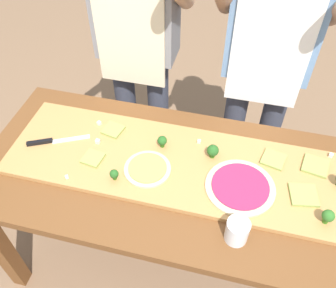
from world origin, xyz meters
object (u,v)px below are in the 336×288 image
(pizza_slice_far_right, at_px, (304,195))
(broccoli_floret_front_mid, at_px, (114,174))
(broccoli_floret_center_right, at_px, (162,141))
(pizza_whole_pesto_green, at_px, (147,169))
(broccoli_floret_back_left, at_px, (328,216))
(cook_right, at_px, (268,55))
(pizza_slice_far_left, at_px, (273,159))
(flour_cup, at_px, (237,232))
(cheese_crumble_d, at_px, (67,177))
(pizza_slice_near_right, at_px, (315,166))
(chefs_knife, at_px, (49,142))
(broccoli_floret_front_left, at_px, (213,151))
(pizza_slice_near_left, at_px, (93,158))
(cheese_crumble_c, at_px, (99,123))
(cook_left, at_px, (137,37))
(prep_table, at_px, (170,187))
(pizza_slice_center, at_px, (113,130))
(pizza_whole_beet_magenta, at_px, (240,187))
(cheese_crumble_a, at_px, (331,155))
(cheese_crumble_b, at_px, (98,141))

(pizza_slice_far_right, xyz_separation_m, broccoli_floret_front_mid, (-0.73, -0.10, 0.02))
(broccoli_floret_front_mid, bearing_deg, broccoli_floret_center_right, 57.19)
(pizza_whole_pesto_green, xyz_separation_m, broccoli_floret_back_left, (0.70, -0.08, 0.03))
(broccoli_floret_back_left, xyz_separation_m, cook_right, (-0.29, 0.73, 0.16))
(pizza_slice_far_right, distance_m, pizza_slice_far_left, 0.20)
(broccoli_floret_back_left, distance_m, flour_cup, 0.33)
(pizza_slice_far_left, height_order, cheese_crumble_d, same)
(pizza_slice_far_left, bearing_deg, pizza_slice_near_right, 2.32)
(pizza_slice_near_right, bearing_deg, pizza_slice_far_left, -177.68)
(chefs_knife, relative_size, broccoli_floret_center_right, 4.43)
(pizza_slice_near_right, distance_m, cheese_crumble_d, 1.02)
(pizza_slice_far_left, height_order, broccoli_floret_front_left, broccoli_floret_front_left)
(broccoli_floret_center_right, bearing_deg, chefs_knife, -168.40)
(pizza_slice_near_left, bearing_deg, cheese_crumble_c, 104.44)
(cook_left, bearing_deg, cook_right, 0.00)
(prep_table, bearing_deg, flour_cup, -38.13)
(pizza_slice_far_right, distance_m, broccoli_floret_back_left, 0.13)
(pizza_slice_near_left, bearing_deg, broccoli_floret_front_left, 15.78)
(broccoli_floret_front_left, height_order, cheese_crumble_d, broccoli_floret_front_left)
(cook_right, bearing_deg, broccoli_floret_center_right, -126.95)
(pizza_slice_center, bearing_deg, prep_table, -26.66)
(pizza_slice_center, relative_size, broccoli_floret_front_mid, 1.69)
(broccoli_floret_front_left, distance_m, flour_cup, 0.37)
(pizza_slice_far_left, bearing_deg, cheese_crumble_c, 178.04)
(pizza_whole_pesto_green, bearing_deg, pizza_whole_beet_magenta, 0.10)
(pizza_whole_beet_magenta, xyz_separation_m, broccoli_floret_front_mid, (-0.49, -0.08, 0.02))
(cheese_crumble_c, bearing_deg, chefs_knife, -136.14)
(pizza_slice_far_right, height_order, cheese_crumble_a, cheese_crumble_a)
(pizza_slice_near_left, xyz_separation_m, broccoli_floret_front_left, (0.48, 0.14, 0.03))
(pizza_whole_beet_magenta, xyz_separation_m, cheese_crumble_a, (0.35, 0.26, 0.00))
(pizza_whole_pesto_green, xyz_separation_m, cook_left, (-0.24, 0.65, 0.19))
(cook_right, bearing_deg, pizza_slice_far_right, -71.40)
(broccoli_floret_front_left, relative_size, cook_right, 0.04)
(broccoli_floret_front_mid, distance_m, cheese_crumble_d, 0.19)
(pizza_whole_beet_magenta, distance_m, pizza_slice_far_left, 0.21)
(cheese_crumble_a, bearing_deg, pizza_slice_near_right, -131.43)
(pizza_slice_far_right, bearing_deg, broccoli_floret_front_left, 163.05)
(pizza_slice_near_left, bearing_deg, cheese_crumble_a, 14.90)
(prep_table, distance_m, flour_cup, 0.41)
(cheese_crumble_c, distance_m, cook_left, 0.49)
(pizza_slice_near_left, xyz_separation_m, cheese_crumble_b, (-0.02, 0.09, 0.00))
(prep_table, distance_m, cheese_crumble_c, 0.44)
(pizza_slice_far_left, distance_m, broccoli_floret_front_mid, 0.66)
(pizza_whole_beet_magenta, bearing_deg, broccoli_floret_center_right, 158.26)
(pizza_slice_far_right, height_order, flour_cup, flour_cup)
(pizza_slice_far_right, height_order, cheese_crumble_d, same)
(pizza_whole_beet_magenta, relative_size, cheese_crumble_d, 22.21)
(pizza_slice_near_right, bearing_deg, broccoli_floret_front_mid, -161.62)
(pizza_whole_beet_magenta, height_order, pizza_slice_near_right, pizza_whole_beet_magenta)
(broccoli_floret_front_mid, relative_size, cook_right, 0.03)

